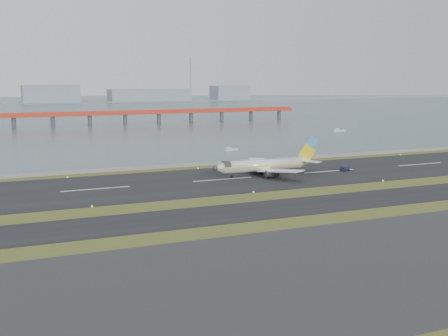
{
  "coord_description": "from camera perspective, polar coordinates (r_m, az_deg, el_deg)",
  "views": [
    {
      "loc": [
        -68.09,
        -131.72,
        32.24
      ],
      "look_at": [
        -2.87,
        22.0,
        5.12
      ],
      "focal_mm": 45.0,
      "sensor_mm": 36.0,
      "label": 1
    }
  ],
  "objects": [
    {
      "name": "ground",
      "position": [
        151.74,
        4.25,
        -3.07
      ],
      "size": [
        1000.0,
        1000.0,
        0.0
      ],
      "primitive_type": "plane",
      "color": "#3E4C1B",
      "rests_on": "ground"
    },
    {
      "name": "workboat_far",
      "position": [
        343.41,
        11.58,
        3.75
      ],
      "size": [
        8.14,
        3.72,
        1.9
      ],
      "rotation": [
        0.0,
        0.0,
        -0.16
      ],
      "color": "silver",
      "rests_on": "ground"
    },
    {
      "name": "workboat_near",
      "position": [
        248.06,
        0.67,
        1.88
      ],
      "size": [
        7.52,
        4.47,
        1.74
      ],
      "rotation": [
        0.0,
        0.0,
        0.33
      ],
      "color": "silver",
      "rests_on": "ground"
    },
    {
      "name": "red_pier",
      "position": [
        392.55,
        -10.02,
        5.44
      ],
      "size": [
        260.0,
        5.0,
        10.2
      ],
      "color": "red",
      "rests_on": "ground"
    },
    {
      "name": "taxiway_strip",
      "position": [
        141.44,
        6.48,
        -3.99
      ],
      "size": [
        1000.0,
        18.0,
        0.1
      ],
      "primitive_type": "cube",
      "color": "black",
      "rests_on": "ground"
    },
    {
      "name": "bay_water",
      "position": [
        596.5,
        -16.49,
        5.75
      ],
      "size": [
        1400.0,
        800.0,
        1.3
      ],
      "primitive_type": "cube",
      "color": "#4C5E6C",
      "rests_on": "ground"
    },
    {
      "name": "pushback_tug",
      "position": [
        198.86,
        12.16,
        -0.02
      ],
      "size": [
        3.56,
        2.62,
        2.04
      ],
      "rotation": [
        0.0,
        0.0,
        0.28
      ],
      "color": "#152339",
      "rests_on": "ground"
    },
    {
      "name": "seawall",
      "position": [
        205.91,
        -3.4,
        0.34
      ],
      "size": [
        1000.0,
        2.5,
        1.0
      ],
      "primitive_type": "cube",
      "color": "gray",
      "rests_on": "ground"
    },
    {
      "name": "runway_strip",
      "position": [
        178.4,
        -0.15,
        -1.17
      ],
      "size": [
        1000.0,
        45.0,
        0.1
      ],
      "primitive_type": "cube",
      "color": "black",
      "rests_on": "ground"
    },
    {
      "name": "airliner",
      "position": [
        186.01,
        4.32,
        0.3
      ],
      "size": [
        38.52,
        32.89,
        12.8
      ],
      "color": "white",
      "rests_on": "ground"
    },
    {
      "name": "far_shoreline",
      "position": [
        756.6,
        -16.9,
        6.85
      ],
      "size": [
        1400.0,
        80.0,
        60.5
      ],
      "color": "#8A98A3",
      "rests_on": "ground"
    },
    {
      "name": "apron_strip",
      "position": [
        107.51,
        17.93,
        -8.66
      ],
      "size": [
        1000.0,
        50.0,
        0.1
      ],
      "primitive_type": "cube",
      "color": "#323134",
      "rests_on": "ground"
    }
  ]
}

